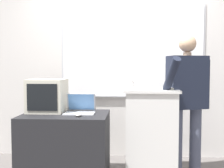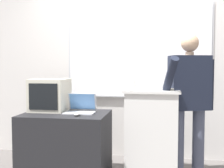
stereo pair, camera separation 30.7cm
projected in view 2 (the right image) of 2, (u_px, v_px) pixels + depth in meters
The scene contains 9 objects.
back_wall at pixel (128, 57), 3.91m from camera, with size 6.40×0.17×2.78m.
lectern_podium at pixel (151, 134), 3.11m from camera, with size 0.60×0.49×1.00m.
side_desk at pixel (66, 146), 3.13m from camera, with size 0.92×0.68×0.74m.
person_presenter at pixel (189, 97), 3.06m from camera, with size 0.59×0.61×1.61m.
laptop at pixel (81, 107), 3.14m from camera, with size 0.33×0.27×0.21m.
wireless_keyboard at pixel (152, 89), 3.02m from camera, with size 0.45×0.14×0.02m.
computer_mouse_by_laptop at pixel (77, 114), 2.91m from camera, with size 0.06×0.10×0.03m.
crt_monitor at pixel (50, 95), 3.25m from camera, with size 0.40×0.40×0.37m.
coffee_mug at pixel (133, 84), 3.29m from camera, with size 0.13×0.08×0.09m.
Camera 2 is at (0.42, -2.72, 1.25)m, focal length 45.00 mm.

